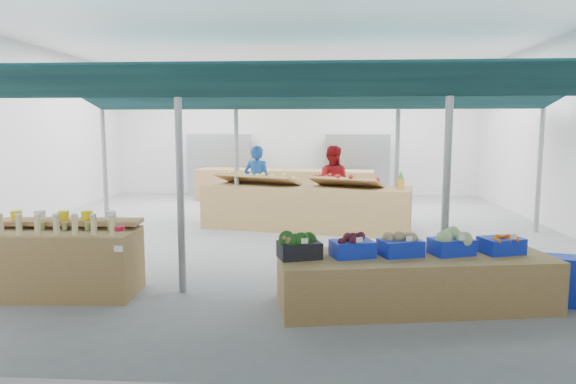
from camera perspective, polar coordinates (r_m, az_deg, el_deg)
name	(u,v)px	position (r m, az deg, el deg)	size (l,w,h in m)	color
floor	(280,233)	(10.97, -0.91, -4.60)	(13.00, 13.00, 0.00)	slate
hall	(285,110)	(12.18, -0.36, 9.09)	(13.00, 13.00, 13.00)	silver
pole_grid	(314,152)	(8.96, 2.92, 4.43)	(10.00, 4.60, 3.00)	gray
awnings	(314,96)	(8.97, 2.96, 10.62)	(9.50, 7.08, 0.30)	#0A252D
back_shelving_left	(220,165)	(17.09, -7.60, 2.96)	(2.00, 0.50, 2.00)	#B23F33
back_shelving_right	(357,166)	(16.78, 7.66, 2.88)	(2.00, 0.50, 2.00)	#B23F33
bottle_shelf	(63,260)	(7.59, -23.68, -6.91)	(2.01, 1.26, 1.15)	olive
veg_counter	(414,281)	(6.73, 13.82, -9.53)	(3.38, 1.13, 0.66)	olive
fruit_counter	(305,208)	(11.30, 1.90, -1.75)	(4.54, 1.08, 0.97)	olive
far_counter	(284,185)	(15.63, -0.39, 0.73)	(5.38, 1.08, 0.97)	olive
crate_stack	(568,281)	(7.49, 28.71, -8.66)	(0.52, 0.36, 0.62)	#1129B9
vendor_left	(257,183)	(12.43, -3.45, 1.02)	(0.66, 0.43, 1.82)	#194CA6
vendor_right	(332,183)	(12.33, 4.88, 0.95)	(0.88, 0.69, 1.82)	#A01318
crate_broccoli	(299,245)	(6.28, 1.27, -5.93)	(0.59, 0.49, 0.35)	black
crate_beets	(352,246)	(6.40, 7.15, -5.98)	(0.59, 0.49, 0.29)	#1129B9
crate_celeriac	(400,244)	(6.55, 12.39, -5.67)	(0.59, 0.49, 0.31)	#1129B9
crate_cabbage	(451,242)	(6.78, 17.70, -5.30)	(0.59, 0.49, 0.35)	#1129B9
crate_carrots	(501,244)	(7.07, 22.61, -5.40)	(0.59, 0.49, 0.29)	#1129B9
sparrow	(288,240)	(6.14, 0.00, -5.40)	(0.12, 0.09, 0.11)	brown
pole_ribbon	(119,230)	(6.14, -18.22, -4.08)	(0.12, 0.12, 0.28)	#B60C1E
apple_heap_yellow	(257,177)	(11.42, -3.49, 1.63)	(2.02, 1.40, 0.27)	#997247
apple_heap_red	(346,180)	(10.93, 6.46, 1.35)	(1.65, 1.24, 0.27)	#997247
pineapple	(401,181)	(10.80, 12.42, 1.24)	(0.14, 0.14, 0.39)	#8C6019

